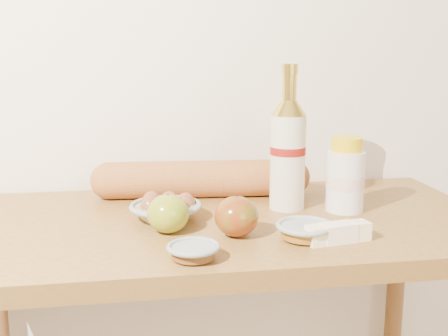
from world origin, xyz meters
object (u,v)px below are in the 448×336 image
at_px(egg_bowl, 166,209).
at_px(baguette, 202,179).
at_px(bourbon_bottle, 288,151).
at_px(table, 222,271).
at_px(cream_bottle, 345,177).

xyz_separation_m(egg_bowl, baguette, (0.10, 0.17, 0.02)).
bearing_deg(bourbon_bottle, table, -139.69).
relative_size(bourbon_bottle, cream_bottle, 1.95).
bearing_deg(egg_bowl, bourbon_bottle, 8.42).
height_order(bourbon_bottle, egg_bowl, bourbon_bottle).
relative_size(table, bourbon_bottle, 3.61).
relative_size(table, cream_bottle, 7.03).
xyz_separation_m(cream_bottle, baguette, (-0.31, 0.17, -0.03)).
bearing_deg(bourbon_bottle, cream_bottle, 3.73).
relative_size(table, egg_bowl, 5.99).
xyz_separation_m(table, egg_bowl, (-0.12, 0.01, 0.15)).
height_order(table, baguette, baguette).
bearing_deg(table, bourbon_bottle, 19.08).
distance_m(table, bourbon_bottle, 0.31).
distance_m(egg_bowl, baguette, 0.20).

